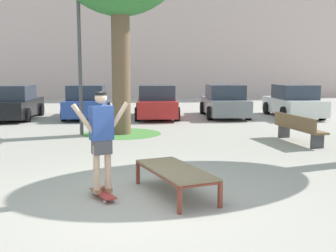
{
  "coord_description": "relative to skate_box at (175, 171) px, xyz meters",
  "views": [
    {
      "loc": [
        0.09,
        -6.68,
        2.12
      ],
      "look_at": [
        0.77,
        1.75,
        1.0
      ],
      "focal_mm": 44.42,
      "sensor_mm": 36.0,
      "label": 1
    }
  ],
  "objects": [
    {
      "name": "car_black",
      "position": [
        -6.02,
        11.99,
        0.28
      ],
      "size": [
        1.92,
        4.2,
        1.5
      ],
      "color": "black",
      "rests_on": "ground"
    },
    {
      "name": "skater",
      "position": [
        -1.23,
        -0.09,
        0.66
      ],
      "size": [
        0.94,
        0.5,
        1.69
      ],
      "color": "beige",
      "rests_on": "skateboard"
    },
    {
      "name": "skate_box",
      "position": [
        0.0,
        0.0,
        0.0
      ],
      "size": [
        1.34,
        2.04,
        0.46
      ],
      "color": "brown",
      "rests_on": "ground"
    },
    {
      "name": "ground_plane",
      "position": [
        -0.77,
        -0.25,
        -0.41
      ],
      "size": [
        120.0,
        120.0,
        0.0
      ],
      "primitive_type": "plane",
      "color": "#B2AA9E"
    },
    {
      "name": "car_grey",
      "position": [
        3.49,
        12.09,
        0.28
      ],
      "size": [
        2.05,
        4.27,
        1.5
      ],
      "color": "slate",
      "rests_on": "ground"
    },
    {
      "name": "light_post",
      "position": [
        -2.46,
        7.08,
        3.41
      ],
      "size": [
        0.36,
        0.36,
        5.83
      ],
      "color": "#4C4C51",
      "rests_on": "ground"
    },
    {
      "name": "car_white",
      "position": [
        6.66,
        11.75,
        0.28
      ],
      "size": [
        2.0,
        4.24,
        1.5
      ],
      "color": "silver",
      "rests_on": "ground"
    },
    {
      "name": "building_facade",
      "position": [
        -0.07,
        28.48,
        7.16
      ],
      "size": [
        40.39,
        4.0,
        15.14
      ],
      "primitive_type": "cube",
      "color": "beige",
      "rests_on": "ground"
    },
    {
      "name": "car_red",
      "position": [
        0.32,
        11.92,
        0.28
      ],
      "size": [
        2.01,
        4.25,
        1.5
      ],
      "color": "red",
      "rests_on": "ground"
    },
    {
      "name": "skateboard",
      "position": [
        -1.23,
        -0.1,
        -0.34
      ],
      "size": [
        0.52,
        0.81,
        0.09
      ],
      "color": "#B23333",
      "rests_on": "ground"
    },
    {
      "name": "grass_patch_mid_back",
      "position": [
        -1.12,
        7.17,
        -0.41
      ],
      "size": [
        2.68,
        2.68,
        0.01
      ],
      "primitive_type": "cylinder",
      "color": "#519342",
      "rests_on": "ground"
    },
    {
      "name": "park_bench",
      "position": [
        4.16,
        4.95,
        0.03
      ],
      "size": [
        0.74,
        2.44,
        0.83
      ],
      "color": "brown",
      "rests_on": "ground"
    },
    {
      "name": "car_blue",
      "position": [
        -2.85,
        12.27,
        0.28
      ],
      "size": [
        1.92,
        4.2,
        1.5
      ],
      "color": "#28479E",
      "rests_on": "ground"
    }
  ]
}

